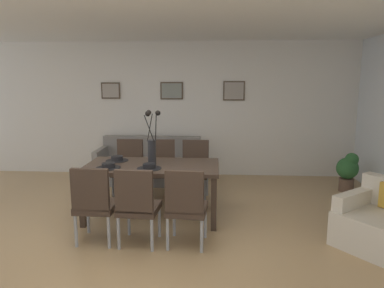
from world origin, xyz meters
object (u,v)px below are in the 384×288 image
at_px(dining_chair_near_right, 129,165).
at_px(centerpiece_vase, 152,144).
at_px(dining_chair_mid_left, 186,204).
at_px(potted_plant, 348,170).
at_px(framed_picture_center, 172,91).
at_px(dining_chair_far_left, 137,203).
at_px(bowl_near_left, 108,165).
at_px(sofa, 150,166).
at_px(dining_table, 152,170).
at_px(bowl_near_right, 117,158).
at_px(framed_picture_left, 111,91).
at_px(dining_chair_near_left, 94,201).
at_px(armchair, 383,223).
at_px(framed_picture_right, 234,91).
at_px(dining_chair_far_right, 162,166).
at_px(dining_chair_mid_right, 195,167).
at_px(bowl_far_left, 149,165).

height_order(dining_chair_near_right, centerpiece_vase, centerpiece_vase).
height_order(dining_chair_mid_left, centerpiece_vase, centerpiece_vase).
bearing_deg(potted_plant, framed_picture_center, 163.39).
distance_m(dining_chair_far_left, bowl_near_left, 0.90).
bearing_deg(sofa, dining_table, -78.35).
xyz_separation_m(bowl_near_right, framed_picture_left, (-0.66, 2.07, 0.89)).
height_order(dining_chair_near_left, bowl_near_right, dining_chair_near_left).
xyz_separation_m(dining_table, dining_chair_mid_left, (0.53, -0.88, -0.15)).
relative_size(dining_chair_near_right, armchair, 0.82).
height_order(armchair, framed_picture_right, framed_picture_right).
distance_m(dining_chair_far_right, dining_chair_mid_right, 0.54).
distance_m(dining_chair_near_left, dining_chair_far_left, 0.50).
bearing_deg(dining_chair_near_right, framed_picture_center, 68.94).
bearing_deg(framed_picture_left, bowl_near_left, -75.11).
distance_m(dining_table, sofa, 1.87).
distance_m(dining_chair_mid_right, bowl_near_left, 1.54).
relative_size(dining_chair_mid_left, sofa, 0.49).
distance_m(dining_chair_near_right, armchair, 3.67).
height_order(dining_chair_far_left, bowl_near_left, dining_chair_far_left).
distance_m(centerpiece_vase, bowl_near_right, 0.63).
bearing_deg(dining_chair_mid_right, bowl_near_right, -148.69).
distance_m(framed_picture_center, potted_plant, 3.48).
xyz_separation_m(dining_table, dining_chair_near_left, (-0.52, -0.85, -0.15)).
distance_m(sofa, framed_picture_center, 1.51).
bearing_deg(framed_picture_right, dining_table, -117.82).
bearing_deg(bowl_near_left, framed_picture_right, 55.00).
bearing_deg(dining_chair_mid_right, framed_picture_right, 64.66).
bearing_deg(framed_picture_center, armchair, -47.78).
relative_size(dining_chair_far_left, sofa, 0.49).
xyz_separation_m(dining_chair_mid_right, bowl_near_left, (-1.07, -1.07, 0.27)).
bearing_deg(bowl_near_left, dining_chair_far_left, -52.37).
xyz_separation_m(bowl_near_left, sofa, (0.17, 2.00, -0.50)).
bearing_deg(framed_picture_left, dining_chair_far_left, -69.49).
distance_m(dining_chair_mid_left, sofa, 2.83).
distance_m(dining_chair_near_left, framed_picture_center, 3.38).
xyz_separation_m(dining_chair_mid_right, armchair, (2.21, -1.61, -0.23)).
distance_m(dining_table, dining_chair_near_left, 1.01).
distance_m(centerpiece_vase, framed_picture_center, 2.36).
distance_m(sofa, framed_picture_right, 2.15).
xyz_separation_m(dining_chair_near_left, centerpiece_vase, (0.52, 0.86, 0.51)).
xyz_separation_m(dining_chair_mid_right, framed_picture_right, (0.67, 1.41, 1.15)).
bearing_deg(armchair, dining_chair_near_left, -178.14).
distance_m(dining_chair_near_left, armchair, 3.27).
bearing_deg(armchair, sofa, 140.77).
relative_size(dining_chair_mid_left, bowl_near_right, 5.41).
bearing_deg(framed_picture_left, framed_picture_right, -0.00).
xyz_separation_m(dining_chair_far_right, bowl_far_left, (0.01, -1.09, 0.27)).
bearing_deg(bowl_near_right, dining_chair_far_left, -64.57).
xyz_separation_m(dining_chair_near_left, framed_picture_center, (0.52, 3.13, 1.15)).
distance_m(dining_chair_near_left, bowl_near_left, 0.70).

